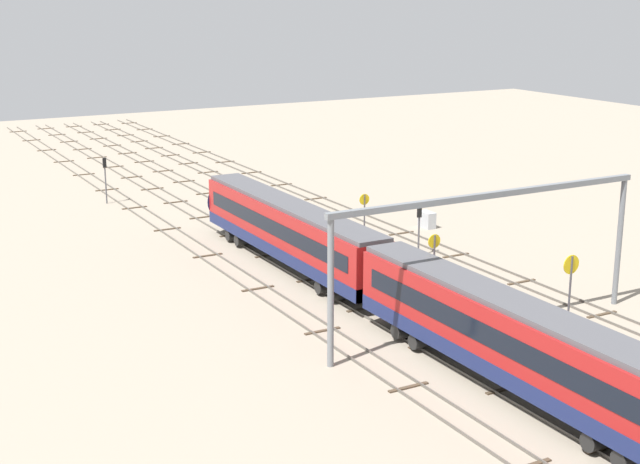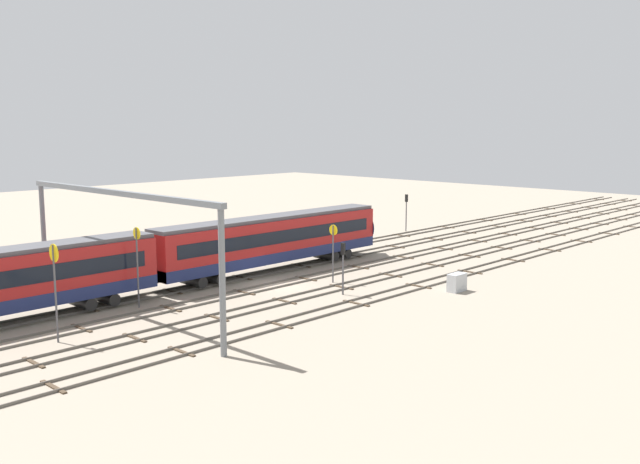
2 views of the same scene
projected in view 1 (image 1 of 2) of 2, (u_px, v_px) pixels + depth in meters
ground_plane at (363, 271)px, 66.55m from camera, size 191.00×191.00×0.00m
track_near_foreground at (456, 255)px, 70.47m from camera, size 175.00×2.40×0.16m
track_second_near at (411, 263)px, 68.50m from camera, size 175.00×2.40×0.16m
track_middle at (363, 271)px, 66.53m from camera, size 175.00×2.40×0.16m
track_with_train at (312, 279)px, 64.56m from camera, size 175.00×2.40×0.16m
track_far_background at (258, 288)px, 62.60m from camera, size 175.00×2.40×0.16m
overhead_gantry at (490, 225)px, 53.01m from camera, size 0.40×21.98×8.64m
speed_sign_near_foreground at (434, 268)px, 55.05m from camera, size 0.14×0.87×5.74m
speed_sign_mid_trackside at (364, 215)px, 70.31m from camera, size 0.14×0.86×4.78m
speed_sign_far_trackside at (570, 289)px, 50.05m from camera, size 0.14×1.09×5.94m
signal_light_trackside_approach at (419, 223)px, 69.83m from camera, size 0.31×0.32×3.98m
signal_light_trackside_departure at (105, 174)px, 87.21m from camera, size 0.31×0.32×4.46m
relay_cabinet at (427, 220)px, 78.79m from camera, size 1.62×0.84×1.40m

